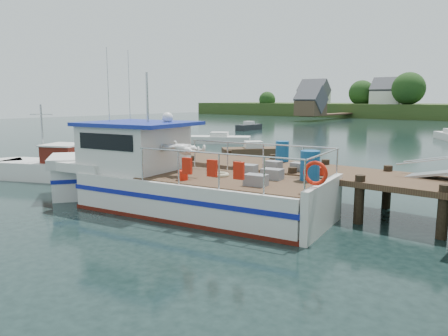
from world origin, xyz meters
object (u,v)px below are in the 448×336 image
Objects in this scene: dock at (440,156)px; lobster_boat at (167,179)px; work_boat at (51,167)px; moored_a at (220,139)px; moored_rowboat at (253,152)px; moored_e at (249,127)px.

dock is 1.33× the size of lobster_boat.
work_boat is at bearing 168.33° from lobster_boat.
lobster_boat reaches higher than moored_a.
dock is 2.92× the size of moored_a.
lobster_boat is at bearing -66.39° from moored_a.
dock is 17.65m from work_boat.
work_boat is at bearing -87.39° from moored_a.
moored_rowboat is at bearing 146.42° from dock.
moored_a is (-22.03, 15.60, -1.86)m from dock.
lobster_boat is 1.80× the size of work_boat.
work_boat is at bearing -168.66° from dock.
lobster_boat is 23.74m from moored_a.
moored_e is (-16.28, 21.89, -0.02)m from moored_rowboat.
lobster_boat is 13.85m from moored_rowboat.
work_boat is 36.60m from moored_e.
moored_rowboat is (-5.21, 12.82, -0.63)m from lobster_boat.
work_boat is 1.21× the size of moored_a.
moored_a is at bearing -75.12° from moored_e.
moored_rowboat is 0.70× the size of moored_a.
moored_rowboat is at bearing 49.33° from work_boat.
moored_a is 1.35× the size of moored_e.
moored_rowboat is at bearing -49.45° from moored_a.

